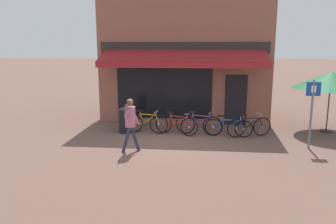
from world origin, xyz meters
The scene contains 12 objects.
ground_plane centered at (0.00, 0.00, 0.00)m, with size 160.00×160.00×0.00m, color brown.
shop_front centered at (0.52, 4.36, 3.00)m, with size 7.32×4.45×6.01m.
bike_rack_rail centered at (1.21, 1.17, 0.49)m, with size 4.45×0.04×0.57m.
bicycle_orange centered at (-0.79, 1.14, 0.39)m, with size 1.72×0.52×0.87m.
bicycle_red centered at (0.36, 1.07, 0.37)m, with size 1.69×0.78×0.86m.
bicycle_purple centered at (1.20, 1.10, 0.39)m, with size 1.75×0.52×0.88m.
bicycle_blue centered at (2.28, 0.90, 0.36)m, with size 1.73×0.52×0.80m.
bicycle_black centered at (3.03, 0.96, 0.38)m, with size 1.67×0.68×0.85m.
pedestrian_adult centered at (-0.90, -1.14, 1.04)m, with size 0.58×0.53×1.69m.
litter_bin centered at (-1.58, 1.10, 0.51)m, with size 0.53×0.53×1.03m.
parking_sign centered at (4.77, -0.24, 1.37)m, with size 0.44×0.07×2.22m.
cafe_parasol centered at (6.12, 2.01, 1.99)m, with size 2.80×2.80×2.31m.
Camera 1 is at (1.25, -10.83, 3.25)m, focal length 35.00 mm.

